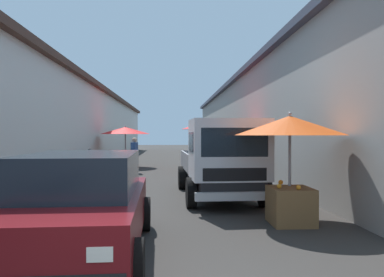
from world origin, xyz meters
name	(u,v)px	position (x,y,z in m)	size (l,w,h in m)	color
ground	(168,176)	(13.50, 0.00, 0.00)	(90.00, 90.00, 0.00)	#33302D
building_left_whitewash	(14,125)	(15.75, 7.19, 2.18)	(49.80, 7.50, 4.35)	silver
building_right_concrete	(316,119)	(15.75, -7.19, 2.45)	(49.80, 7.50, 4.88)	gray
fruit_stall_far_left	(125,134)	(17.67, 2.30, 1.74)	(2.60, 2.60, 2.19)	#9E9EA3
fruit_stall_far_right	(203,134)	(15.54, -1.65, 1.75)	(2.10, 2.10, 2.39)	#9E9EA3
fruit_stall_near_left	(231,133)	(13.25, -2.63, 1.77)	(2.56, 2.56, 2.33)	#9E9EA3
fruit_stall_mid_lane	(290,141)	(5.13, -2.50, 1.60)	(2.20, 2.20, 2.17)	#9E9EA3
hatchback_car	(80,204)	(3.27, 1.14, 0.74)	(3.96, 2.02, 1.45)	#600F14
delivery_truck	(223,161)	(7.29, -1.46, 1.04)	(4.99, 2.13, 2.08)	black
vendor_by_crates	(134,153)	(14.69, 1.51, 0.91)	(0.62, 0.30, 1.58)	navy
parked_scooter	(88,167)	(12.81, 3.13, 0.45)	(1.69, 0.38, 1.14)	black
plastic_stool	(129,180)	(9.36, 1.13, 0.33)	(0.30, 0.30, 0.43)	red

